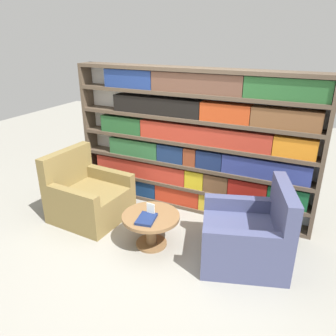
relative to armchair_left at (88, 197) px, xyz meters
The scene contains 7 objects.
ground_plane 1.25m from the armchair_left, 16.22° to the right, with size 14.00×14.00×0.00m, color gray.
bookshelf 1.67m from the armchair_left, 36.26° to the left, with size 3.46×0.30×2.02m.
armchair_left is the anchor object (origin of this frame).
armchair_right 2.24m from the armchair_left, ahead, with size 1.14×1.12×0.94m.
coffee_table 1.14m from the armchair_left, 10.91° to the right, with size 0.69×0.69×0.42m.
table_sign 1.15m from the armchair_left, 10.91° to the right, with size 0.10×0.06×0.16m.
stray_book 1.19m from the armchair_left, 16.78° to the right, with size 0.24×0.31×0.03m.
Camera 1 is at (1.61, -2.84, 2.43)m, focal length 35.00 mm.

